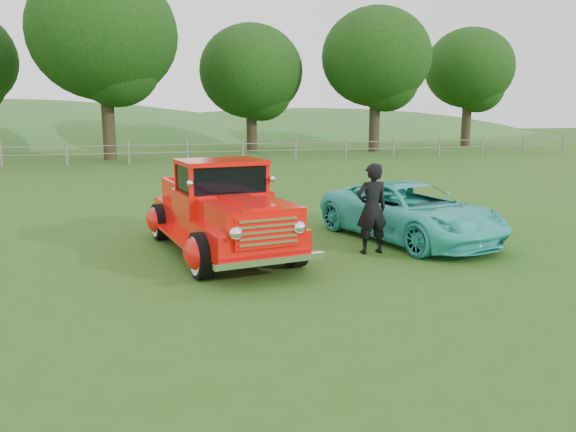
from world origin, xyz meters
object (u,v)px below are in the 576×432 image
object	(u,v)px
tree_near_east	(251,72)
tree_mid_east	(376,57)
tree_far_east	(469,68)
teal_sedan	(410,212)
red_pickup	(221,211)
man	(372,209)
tree_near_west	(103,34)

from	to	relation	value
tree_near_east	tree_mid_east	bearing A→B (deg)	-14.04
tree_near_east	tree_far_east	size ratio (longest dim) A/B	0.94
teal_sedan	red_pickup	bearing A→B (deg)	165.64
tree_near_east	tree_far_east	distance (m)	17.04
red_pickup	man	bearing A→B (deg)	-25.92
red_pickup	tree_near_east	bearing A→B (deg)	67.73
tree_near_west	tree_near_east	distance (m)	9.97
tree_far_east	red_pickup	distance (m)	36.63
tree_mid_east	tree_far_east	size ratio (longest dim) A/B	1.07
red_pickup	tree_far_east	bearing A→B (deg)	41.00
tree_near_east	man	size ratio (longest dim) A/B	4.85
tree_mid_east	teal_sedan	distance (m)	27.43
tree_near_east	man	distance (m)	28.19
man	tree_mid_east	bearing A→B (deg)	-115.35
tree_mid_east	red_pickup	bearing A→B (deg)	-120.04
tree_far_east	red_pickup	world-z (taller)	tree_far_east
tree_near_west	tree_near_east	bearing A→B (deg)	23.96
tree_mid_east	teal_sedan	bearing A→B (deg)	-112.67
tree_near_west	tree_mid_east	world-z (taller)	tree_near_west
tree_mid_east	tree_far_east	xyz separation A→B (m)	(9.00, 3.00, -0.31)
teal_sedan	man	size ratio (longest dim) A/B	2.50
tree_near_west	red_pickup	distance (m)	23.70
tree_near_east	tree_mid_east	xyz separation A→B (m)	(8.00, -2.00, 0.93)
tree_near_east	man	bearing A→B (deg)	-97.43
tree_near_west	tree_near_east	size ratio (longest dim) A/B	1.25
tree_near_east	tree_mid_east	distance (m)	8.30
tree_near_west	teal_sedan	distance (m)	24.53
tree_near_west	tree_mid_east	size ratio (longest dim) A/B	1.10
tree_near_east	man	xyz separation A→B (m)	(-3.60, -27.61, -4.39)
red_pickup	teal_sedan	xyz separation A→B (m)	(3.98, -0.00, -0.20)
tree_mid_east	teal_sedan	xyz separation A→B (m)	(-10.35, -24.78, -5.58)
tree_near_west	red_pickup	bearing A→B (deg)	-83.31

